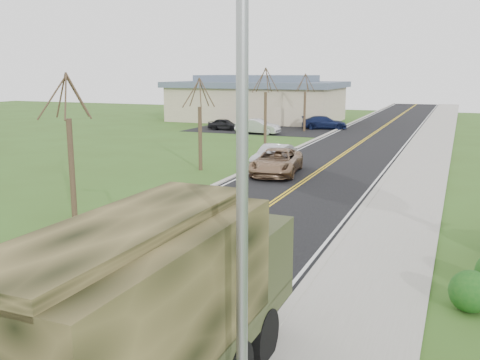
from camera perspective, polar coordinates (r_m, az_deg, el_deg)
The scene contains 16 objects.
road at distance 48.71m, azimuth 12.90°, elevation 4.03°, with size 8.00×120.00×0.01m, color black.
curb_right at distance 48.20m, azimuth 17.78°, elevation 3.76°, with size 0.30×120.00×0.12m, color #9E998E.
sidewalk_right at distance 48.10m, azimuth 19.85°, elevation 3.60°, with size 3.20×120.00×0.10m, color #9E998E.
curb_left at distance 49.55m, azimuth 8.16°, elevation 4.38°, with size 0.30×120.00×0.10m, color #9E998E.
street_light at distance 7.96m, azimuth -0.44°, elevation -0.60°, with size 1.65×0.22×8.00m.
bare_tree_a at distance 23.40m, azimuth -17.58°, elevation 2.42°, with size 1.93×2.26×6.08m.
bare_tree_b at distance 33.42m, azimuth -4.29°, elevation 5.25°, with size 1.83×2.14×5.73m.
bare_tree_c at distance 44.39m, azimuth 2.72°, elevation 7.20°, with size 2.04×2.39×6.42m.
bare_tree_d at distance 55.83m, azimuth 6.92°, elevation 7.78°, with size 1.88×2.20×5.91m.
commercial_building at distance 68.08m, azimuth 1.84°, elevation 8.63°, with size 25.50×21.50×5.65m.
military_truck at distance 9.65m, azimuth -9.35°, elevation -12.57°, with size 2.77×7.70×3.82m.
suv_champagne at distance 32.23m, azimuth 3.92°, elevation 1.95°, with size 2.54×5.52×1.53m, color #8B6B4F.
sedan_silver at distance 34.41m, azimuth 3.62°, elevation 2.52°, with size 1.57×4.50×1.48m, color #BCBCC2.
lot_car_dark at distance 56.82m, azimuth -1.63°, elevation 5.96°, with size 1.44×3.58×1.22m, color black.
lot_car_silver at distance 53.30m, azimuth 1.91°, elevation 5.72°, with size 1.56×4.47×1.47m, color silver.
lot_car_navy at distance 58.55m, azimuth 8.98°, elevation 6.08°, with size 1.96×4.83×1.40m, color #0F183A.
Camera 1 is at (7.92, -7.68, 6.10)m, focal length 40.00 mm.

